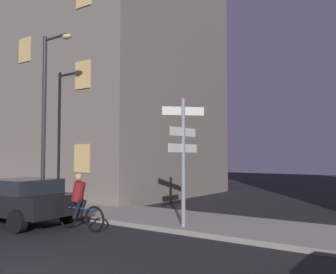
{
  "coord_description": "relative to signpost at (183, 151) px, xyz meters",
  "views": [
    {
      "loc": [
        5.55,
        -3.2,
        2.11
      ],
      "look_at": [
        -0.36,
        5.09,
        2.63
      ],
      "focal_mm": 39.75,
      "sensor_mm": 36.0,
      "label": 1
    }
  ],
  "objects": [
    {
      "name": "street_lamp",
      "position": [
        -6.32,
        0.12,
        1.78
      ],
      "size": [
        1.59,
        0.28,
        6.63
      ],
      "color": "#2D2D30",
      "rests_on": "sidewalk_kerb"
    },
    {
      "name": "car_near_left",
      "position": [
        -4.89,
        -1.97,
        -1.49
      ],
      "size": [
        4.13,
        2.29,
        1.39
      ],
      "color": "black",
      "rests_on": "ground_plane"
    },
    {
      "name": "cyclist",
      "position": [
        -2.58,
        -1.49,
        -1.49
      ],
      "size": [
        1.82,
        0.33,
        1.61
      ],
      "color": "black",
      "rests_on": "ground_plane"
    },
    {
      "name": "building_left_block",
      "position": [
        -10.71,
        6.72,
        4.63
      ],
      "size": [
        12.85,
        9.49,
        13.74
      ],
      "color": "slate",
      "rests_on": "ground_plane"
    },
    {
      "name": "sidewalk_kerb",
      "position": [
        0.16,
        1.13,
        -2.17
      ],
      "size": [
        40.0,
        3.05,
        0.14
      ],
      "primitive_type": "cube",
      "color": "gray",
      "rests_on": "ground_plane"
    },
    {
      "name": "signpost",
      "position": [
        0.0,
        0.0,
        0.0
      ],
      "size": [
        0.88,
        1.43,
        3.59
      ],
      "color": "gray",
      "rests_on": "sidewalk_kerb"
    }
  ]
}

